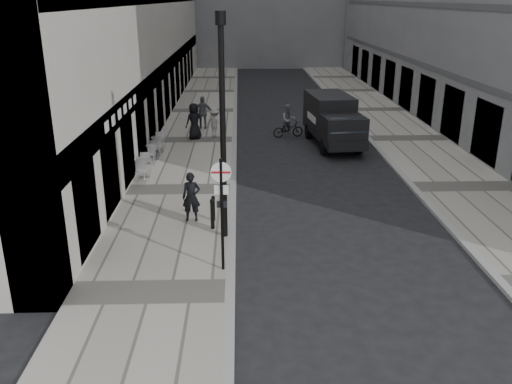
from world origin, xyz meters
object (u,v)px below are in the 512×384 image
(walking_man, at_px, (191,197))
(sign_post, at_px, (222,200))
(lamppost, at_px, (223,118))
(cyclist, at_px, (288,124))
(panel_van, at_px, (332,118))

(walking_man, bearing_deg, sign_post, -72.49)
(sign_post, relative_size, lamppost, 0.47)
(sign_post, distance_m, cyclist, 15.38)
(panel_van, height_order, cyclist, panel_van)
(walking_man, xyz_separation_m, lamppost, (1.10, -1.25, 2.84))
(lamppost, xyz_separation_m, panel_van, (5.10, 11.17, -2.40))
(walking_man, bearing_deg, cyclist, 69.91)
(walking_man, relative_size, panel_van, 0.30)
(lamppost, distance_m, cyclist, 13.55)
(cyclist, bearing_deg, lamppost, -116.08)
(sign_post, bearing_deg, cyclist, 80.32)
(walking_man, distance_m, panel_van, 11.70)
(lamppost, bearing_deg, sign_post, -90.00)
(walking_man, xyz_separation_m, panel_van, (6.20, 9.92, 0.44))
(sign_post, height_order, lamppost, lamppost)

